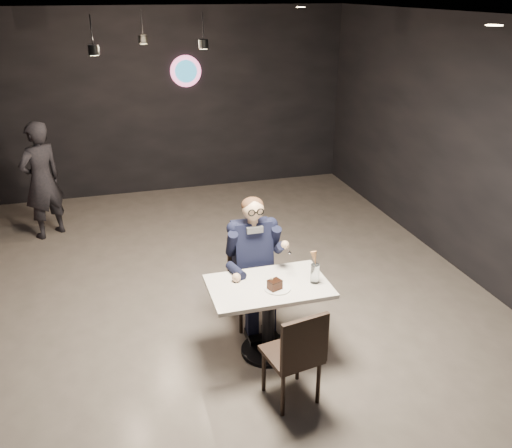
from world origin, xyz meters
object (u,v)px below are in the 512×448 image
object	(u,v)px
seated_man	(252,261)
main_table	(268,319)
chair_near	(291,352)
passerby	(42,180)
sundae_glass	(315,274)
chair_far	(252,283)

from	to	relation	value
seated_man	main_table	bearing A→B (deg)	-90.00
chair_near	passerby	distance (m)	4.66
chair_near	passerby	world-z (taller)	passerby
chair_near	passerby	bearing A→B (deg)	107.77
main_table	seated_man	world-z (taller)	seated_man
chair_near	passerby	size ratio (longest dim) A/B	0.56
chair_near	sundae_glass	size ratio (longest dim) A/B	4.98
chair_far	chair_near	bearing A→B (deg)	-90.00
main_table	passerby	xyz separation A→B (m)	(-2.18, 3.45, 0.44)
chair_near	sundae_glass	distance (m)	0.80
passerby	main_table	bearing A→B (deg)	84.98
chair_far	seated_man	bearing A→B (deg)	90.00
seated_man	passerby	distance (m)	3.63
chair_far	main_table	bearing A→B (deg)	-90.00
main_table	chair_far	distance (m)	0.56
sundae_glass	main_table	bearing A→B (deg)	169.30
chair_near	seated_man	size ratio (longest dim) A/B	0.64
seated_man	passerby	world-z (taller)	passerby
seated_man	sundae_glass	distance (m)	0.77
seated_man	sundae_glass	xyz separation A→B (m)	(0.42, -0.63, 0.12)
main_table	passerby	distance (m)	4.11
chair_near	seated_man	bearing A→B (deg)	79.71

